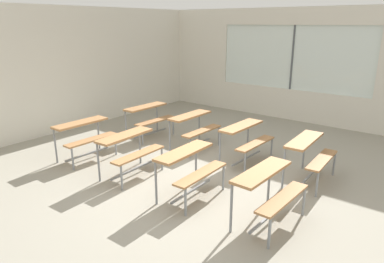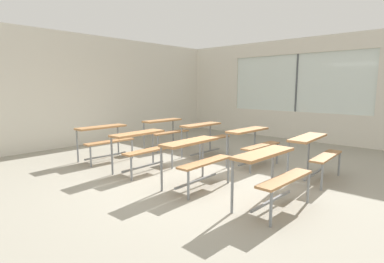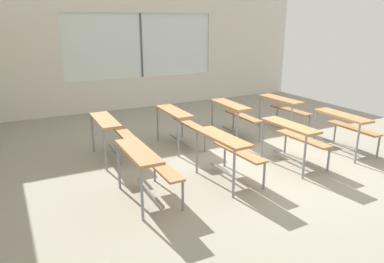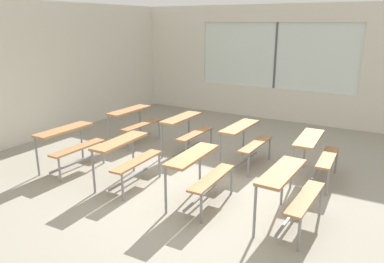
{
  "view_description": "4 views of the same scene",
  "coord_description": "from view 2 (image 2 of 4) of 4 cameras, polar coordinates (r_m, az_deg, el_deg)",
  "views": [
    {
      "loc": [
        -4.21,
        -3.28,
        2.61
      ],
      "look_at": [
        0.53,
        0.44,
        0.73
      ],
      "focal_mm": 32.74,
      "sensor_mm": 36.0,
      "label": 1
    },
    {
      "loc": [
        -3.8,
        -3.3,
        1.6
      ],
      "look_at": [
        0.84,
        0.95,
        0.65
      ],
      "focal_mm": 28.0,
      "sensor_mm": 36.0,
      "label": 2
    },
    {
      "loc": [
        -4.7,
        4.01,
        2.38
      ],
      "look_at": [
        0.59,
        1.24,
        0.55
      ],
      "focal_mm": 34.22,
      "sensor_mm": 36.0,
      "label": 3
    },
    {
      "loc": [
        -4.63,
        -2.61,
        2.55
      ],
      "look_at": [
        1.11,
        0.77,
        0.58
      ],
      "focal_mm": 34.64,
      "sensor_mm": 36.0,
      "label": 4
    }
  ],
  "objects": [
    {
      "name": "wall_right",
      "position": [
        9.35,
        22.85,
        6.97
      ],
      "size": [
        0.12,
        9.0,
        3.0
      ],
      "color": "silver",
      "rests_on": "ground"
    },
    {
      "name": "desk_bench_r3c1",
      "position": [
        7.79,
        -5.13,
        0.89
      ],
      "size": [
        1.12,
        0.62,
        0.74
      ],
      "rotation": [
        0.0,
        0.0,
        -0.03
      ],
      "color": "#A87547",
      "rests_on": "ground"
    },
    {
      "name": "desk_bench_r1c0",
      "position": [
        4.76,
        0.6,
        -4.0
      ],
      "size": [
        1.11,
        0.62,
        0.74
      ],
      "rotation": [
        0.0,
        0.0,
        0.02
      ],
      "color": "#A87547",
      "rests_on": "ground"
    },
    {
      "name": "desk_bench_r3c0",
      "position": [
        6.76,
        -16.36,
        -0.59
      ],
      "size": [
        1.11,
        0.6,
        0.74
      ],
      "rotation": [
        0.0,
        0.0,
        -0.01
      ],
      "color": "#A87547",
      "rests_on": "ground"
    },
    {
      "name": "desk_bench_r0c0",
      "position": [
        4.08,
        14.8,
        -6.43
      ],
      "size": [
        1.12,
        0.63,
        0.74
      ],
      "rotation": [
        0.0,
        0.0,
        -0.03
      ],
      "color": "#A87547",
      "rests_on": "ground"
    },
    {
      "name": "ground",
      "position": [
        5.29,
        1.44,
        -9.32
      ],
      "size": [
        10.0,
        9.0,
        0.05
      ],
      "primitive_type": "cube",
      "color": "gray"
    },
    {
      "name": "desk_bench_r1c1",
      "position": [
        6.16,
        11.37,
        -1.29
      ],
      "size": [
        1.12,
        0.62,
        0.74
      ],
      "rotation": [
        0.0,
        0.0,
        -0.03
      ],
      "color": "#A87547",
      "rests_on": "ground"
    },
    {
      "name": "desk_bench_r2c0",
      "position": [
        5.7,
        -9.52,
        -2.02
      ],
      "size": [
        1.12,
        0.63,
        0.74
      ],
      "rotation": [
        0.0,
        0.0,
        0.04
      ],
      "color": "#A87547",
      "rests_on": "ground"
    },
    {
      "name": "desk_bench_r0c1",
      "position": [
        5.57,
        22.22,
        -2.8
      ],
      "size": [
        1.13,
        0.64,
        0.74
      ],
      "rotation": [
        0.0,
        0.0,
        0.05
      ],
      "color": "#A87547",
      "rests_on": "ground"
    },
    {
      "name": "wall_back",
      "position": [
        8.68,
        -21.75,
        7.31
      ],
      "size": [
        10.0,
        0.12,
        3.0
      ],
      "primitive_type": "cube",
      "color": "silver",
      "rests_on": "ground"
    },
    {
      "name": "desk_bench_r2c1",
      "position": [
        6.9,
        2.43,
        -0.08
      ],
      "size": [
        1.11,
        0.6,
        0.74
      ],
      "rotation": [
        0.0,
        0.0,
        -0.01
      ],
      "color": "#A87547",
      "rests_on": "ground"
    }
  ]
}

